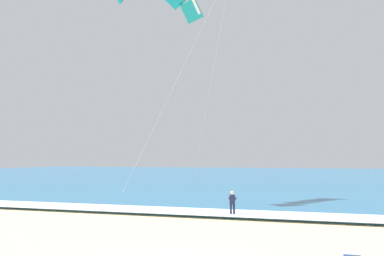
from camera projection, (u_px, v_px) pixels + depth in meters
The scene contains 4 objects.
sea at pixel (284, 175), 80.67m from camera, with size 200.00×120.00×0.20m, color teal.
surf_foam at pixel (241, 213), 24.25m from camera, with size 200.00×3.18×0.04m, color white.
surfboard at pixel (232, 217), 23.79m from camera, with size 0.63×1.45×0.09m.
kitesurfer at pixel (232, 203), 23.88m from camera, with size 0.56×0.56×1.69m.
Camera 1 is at (3.90, -12.00, 3.75)m, focal length 35.33 mm.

